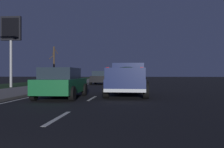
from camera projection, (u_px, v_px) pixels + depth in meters
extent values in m
plane|color=black|center=(116.00, 85.00, 28.93)|extent=(144.00, 144.00, 0.00)
cube|color=slate|center=(66.00, 84.00, 29.44)|extent=(108.00, 4.00, 0.12)
cube|color=#1E3819|center=(24.00, 84.00, 29.88)|extent=(108.00, 6.00, 0.01)
cube|color=silver|center=(58.00, 118.00, 7.25)|extent=(2.40, 0.14, 0.01)
cube|color=silver|center=(92.00, 98.00, 13.06)|extent=(2.40, 0.14, 0.01)
cube|color=silver|center=(106.00, 90.00, 19.55)|extent=(2.40, 0.14, 0.01)
cube|color=silver|center=(113.00, 86.00, 25.87)|extent=(2.40, 0.14, 0.01)
cube|color=silver|center=(118.00, 83.00, 32.41)|extent=(2.40, 0.14, 0.01)
cube|color=silver|center=(120.00, 82.00, 37.91)|extent=(2.40, 0.14, 0.01)
cube|color=silver|center=(122.00, 81.00, 43.08)|extent=(2.40, 0.14, 0.01)
cube|color=silver|center=(124.00, 80.00, 49.36)|extent=(2.40, 0.14, 0.01)
cube|color=silver|center=(125.00, 79.00, 55.84)|extent=(2.40, 0.14, 0.01)
cube|color=silver|center=(126.00, 79.00, 62.06)|extent=(2.40, 0.14, 0.01)
cube|color=silver|center=(127.00, 78.00, 67.17)|extent=(2.40, 0.14, 0.01)
cube|color=silver|center=(127.00, 78.00, 72.54)|extent=(2.40, 0.14, 0.01)
cube|color=silver|center=(128.00, 78.00, 78.53)|extent=(2.40, 0.14, 0.01)
cube|color=silver|center=(86.00, 85.00, 29.23)|extent=(108.00, 0.14, 0.01)
cube|color=#141E4C|center=(128.00, 84.00, 14.74)|extent=(5.45, 2.15, 0.60)
cube|color=#141E4C|center=(129.00, 71.00, 15.92)|extent=(2.21, 1.90, 0.90)
cube|color=#1E2833|center=(128.00, 70.00, 14.88)|extent=(0.08, 1.44, 0.50)
cube|color=#141E4C|center=(109.00, 74.00, 13.78)|extent=(3.03, 0.17, 0.56)
cube|color=#141E4C|center=(145.00, 74.00, 13.56)|extent=(3.03, 0.17, 0.56)
cube|color=#141E4C|center=(125.00, 74.00, 12.10)|extent=(0.13, 1.88, 0.56)
cube|color=silver|center=(125.00, 91.00, 12.10)|extent=(0.18, 2.00, 0.16)
cube|color=red|center=(108.00, 69.00, 12.20)|extent=(0.06, 0.14, 0.20)
cube|color=red|center=(142.00, 69.00, 12.01)|extent=(0.06, 0.14, 0.20)
ellipsoid|color=#193823|center=(127.00, 73.00, 13.67)|extent=(2.63, 1.59, 0.64)
sphere|color=silver|center=(121.00, 75.00, 14.21)|extent=(0.40, 0.40, 0.40)
sphere|color=beige|center=(132.00, 76.00, 13.04)|extent=(0.34, 0.34, 0.34)
cylinder|color=black|center=(114.00, 86.00, 16.63)|extent=(0.84, 0.28, 0.84)
cylinder|color=black|center=(145.00, 87.00, 16.39)|extent=(0.84, 0.28, 0.84)
cylinder|color=black|center=(106.00, 90.00, 13.09)|extent=(0.84, 0.28, 0.84)
cylinder|color=black|center=(146.00, 90.00, 12.86)|extent=(0.84, 0.28, 0.84)
cube|color=#B2B5BA|center=(111.00, 78.00, 39.86)|extent=(4.42, 1.84, 0.70)
cube|color=#1E2833|center=(111.00, 74.00, 39.61)|extent=(2.48, 1.61, 0.56)
cylinder|color=black|center=(106.00, 79.00, 41.43)|extent=(0.68, 0.22, 0.68)
cylinder|color=black|center=(118.00, 79.00, 41.28)|extent=(0.68, 0.22, 0.68)
cylinder|color=black|center=(104.00, 80.00, 38.44)|extent=(0.68, 0.22, 0.68)
cylinder|color=black|center=(116.00, 80.00, 38.30)|extent=(0.68, 0.22, 0.68)
cube|color=red|center=(110.00, 77.00, 37.72)|extent=(0.09, 1.51, 0.10)
cube|color=black|center=(101.00, 79.00, 30.17)|extent=(4.42, 1.85, 0.70)
cube|color=#1E2833|center=(100.00, 73.00, 29.92)|extent=(2.48, 1.61, 0.56)
cylinder|color=black|center=(95.00, 81.00, 31.75)|extent=(0.68, 0.22, 0.68)
cylinder|color=black|center=(110.00, 81.00, 31.57)|extent=(0.68, 0.22, 0.68)
cylinder|color=black|center=(91.00, 82.00, 28.77)|extent=(0.68, 0.22, 0.68)
cylinder|color=black|center=(107.00, 82.00, 28.59)|extent=(0.68, 0.22, 0.68)
cube|color=red|center=(98.00, 79.00, 28.03)|extent=(0.10, 1.51, 0.10)
cube|color=#14592D|center=(62.00, 86.00, 13.30)|extent=(4.42, 1.84, 0.70)
cube|color=#1E2833|center=(61.00, 73.00, 13.05)|extent=(2.48, 1.61, 0.56)
cylinder|color=black|center=(54.00, 89.00, 14.87)|extent=(0.68, 0.22, 0.68)
cylinder|color=black|center=(85.00, 90.00, 14.72)|extent=(0.68, 0.22, 0.68)
cylinder|color=black|center=(34.00, 93.00, 11.88)|extent=(0.68, 0.22, 0.68)
cylinder|color=black|center=(72.00, 94.00, 11.74)|extent=(0.68, 0.22, 0.68)
cube|color=red|center=(48.00, 87.00, 11.16)|extent=(0.09, 1.51, 0.10)
cylinder|color=#99999E|center=(11.00, 52.00, 23.54)|extent=(0.24, 0.24, 6.47)
cube|color=black|center=(11.00, 28.00, 23.54)|extent=(0.24, 1.90, 2.20)
cube|color=black|center=(10.00, 28.00, 23.41)|extent=(0.04, 1.60, 1.87)
cylinder|color=#423323|center=(54.00, 64.00, 42.43)|extent=(0.28, 0.28, 5.69)
cylinder|color=#423323|center=(56.00, 51.00, 42.74)|extent=(0.73, 0.53, 0.99)
cylinder|color=#423323|center=(52.00, 57.00, 42.31)|extent=(0.35, 0.79, 0.81)
cylinder|color=#423323|center=(53.00, 51.00, 42.82)|extent=(0.83, 0.56, 1.25)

